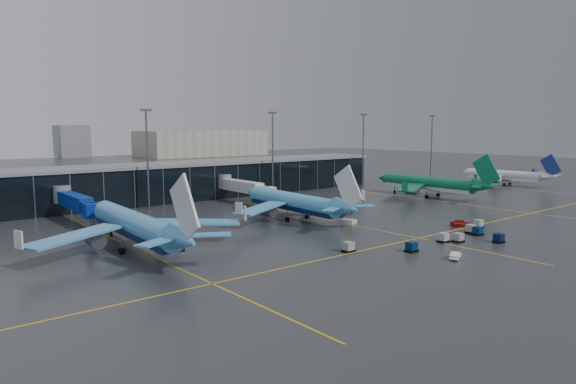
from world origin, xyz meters
TOP-DOWN VIEW (x-y plane):
  - ground at (0.00, 0.00)m, footprint 600.00×600.00m
  - terminal_pier at (0.00, 62.00)m, footprint 142.00×17.00m
  - jet_bridges at (-35.00, 42.99)m, footprint 94.00×27.50m
  - flood_masts at (5.00, 50.00)m, footprint 203.00×0.50m
  - distant_hangars at (49.94, 270.08)m, footprint 260.00×71.00m
  - taxi_lines at (10.00, 10.61)m, footprint 220.00×120.00m
  - airliner_arkefly at (-35.04, 10.77)m, footprint 41.37×46.58m
  - airliner_klm_near at (4.84, 16.33)m, footprint 38.36×43.15m
  - airliner_aer_lingus at (60.51, 19.53)m, footprint 36.96×42.09m
  - airliner_ba at (108.94, 21.63)m, footprint 33.98×38.13m
  - baggage_carts at (13.31, -19.87)m, footprint 38.40×13.96m
  - mobile_airstair at (11.09, 4.41)m, footprint 2.83×3.60m
  - service_van_red at (26.69, -13.56)m, footprint 4.71×3.80m
  - service_van_white at (1.97, -28.23)m, footprint 3.98×2.75m

SIDE VIEW (x-z plane):
  - ground at x=0.00m, z-range 0.00..0.00m
  - taxi_lines at x=10.00m, z-range 0.00..0.02m
  - service_van_white at x=1.97m, z-range 0.00..1.24m
  - service_van_red at x=26.69m, z-range 0.00..1.51m
  - baggage_carts at x=13.31m, z-range -0.09..1.61m
  - mobile_airstair at x=11.09m, z-range -0.95..2.49m
  - jet_bridges at x=-35.00m, z-range 0.95..8.15m
  - terminal_pier at x=0.00m, z-range 0.07..10.77m
  - airliner_ba at x=108.94m, z-range 0.00..11.15m
  - airliner_klm_near at x=4.84m, z-range 0.00..12.72m
  - airliner_aer_lingus at x=60.51m, z-range 0.00..12.93m
  - airliner_arkefly at x=-35.04m, z-range 0.00..13.78m
  - distant_hangars at x=49.94m, z-range -2.21..19.79m
  - flood_masts at x=5.00m, z-range 1.06..26.56m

